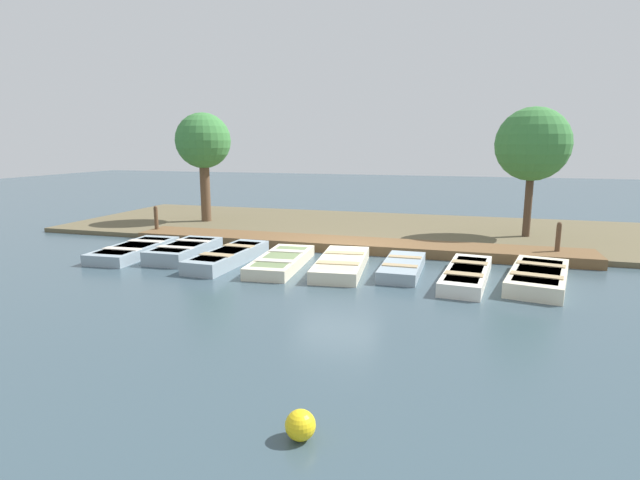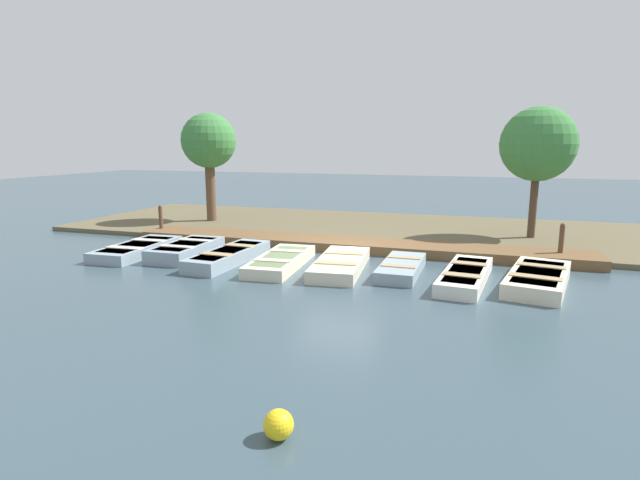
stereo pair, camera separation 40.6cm
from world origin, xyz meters
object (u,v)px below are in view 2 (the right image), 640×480
(rowboat_1, at_px, (186,250))
(rowboat_4, at_px, (340,264))
(rowboat_0, at_px, (137,249))
(rowboat_6, at_px, (465,275))
(rowboat_5, at_px, (401,267))
(park_tree_far_left, at_px, (209,143))
(mooring_post_far, at_px, (561,243))
(mooring_post_near, at_px, (161,221))
(buoy, at_px, (278,425))
(rowboat_3, at_px, (281,261))
(park_tree_left, at_px, (538,145))
(rowboat_2, at_px, (229,256))
(rowboat_7, at_px, (538,278))

(rowboat_1, distance_m, rowboat_4, 4.90)
(rowboat_0, xyz_separation_m, rowboat_4, (-0.04, 6.54, 0.01))
(rowboat_1, bearing_deg, rowboat_6, 86.22)
(rowboat_0, bearing_deg, rowboat_5, 88.89)
(rowboat_5, bearing_deg, park_tree_far_left, -122.03)
(rowboat_6, distance_m, mooring_post_far, 3.90)
(rowboat_6, bearing_deg, park_tree_far_left, -113.62)
(mooring_post_near, bearing_deg, buoy, 40.74)
(rowboat_4, xyz_separation_m, mooring_post_far, (-2.76, 5.77, 0.41))
(rowboat_3, bearing_deg, park_tree_left, 126.78)
(rowboat_2, xyz_separation_m, rowboat_7, (-0.14, 8.25, -0.01))
(rowboat_7, xyz_separation_m, buoy, (7.80, -3.49, -0.01))
(rowboat_3, bearing_deg, buoy, 18.23)
(rowboat_5, bearing_deg, mooring_post_far, 122.35)
(rowboat_3, xyz_separation_m, park_tree_far_left, (-5.97, -5.63, 3.25))
(rowboat_6, bearing_deg, rowboat_2, -84.41)
(mooring_post_far, height_order, park_tree_left, park_tree_left)
(rowboat_1, relative_size, park_tree_left, 0.59)
(rowboat_7, distance_m, park_tree_left, 6.66)
(rowboat_3, relative_size, park_tree_far_left, 0.72)
(rowboat_4, height_order, rowboat_6, rowboat_4)
(rowboat_0, distance_m, buoy, 11.14)
(mooring_post_far, bearing_deg, mooring_post_near, -90.00)
(mooring_post_near, distance_m, mooring_post_far, 13.41)
(rowboat_6, bearing_deg, rowboat_5, -96.50)
(rowboat_1, bearing_deg, park_tree_far_left, -158.32)
(rowboat_6, bearing_deg, rowboat_0, -84.89)
(rowboat_2, distance_m, rowboat_6, 6.58)
(rowboat_0, relative_size, park_tree_left, 0.71)
(rowboat_2, bearing_deg, park_tree_left, 127.67)
(rowboat_5, distance_m, rowboat_7, 3.32)
(park_tree_left, bearing_deg, rowboat_2, -54.92)
(rowboat_2, bearing_deg, park_tree_far_left, -143.55)
(rowboat_3, xyz_separation_m, mooring_post_near, (-2.90, -5.95, 0.42))
(rowboat_0, height_order, park_tree_left, park_tree_left)
(park_tree_left, bearing_deg, park_tree_far_left, -89.90)
(rowboat_4, relative_size, rowboat_7, 1.00)
(buoy, bearing_deg, rowboat_5, 178.79)
(rowboat_1, xyz_separation_m, rowboat_2, (0.29, 1.59, -0.02))
(rowboat_4, xyz_separation_m, park_tree_far_left, (-5.83, -7.32, 3.24))
(rowboat_5, height_order, buoy, buoy)
(rowboat_4, bearing_deg, rowboat_2, -93.03)
(mooring_post_near, height_order, park_tree_far_left, park_tree_far_left)
(rowboat_5, height_order, mooring_post_near, mooring_post_near)
(rowboat_3, relative_size, mooring_post_far, 2.87)
(rowboat_0, distance_m, rowboat_7, 11.48)
(rowboat_2, distance_m, buoy, 9.02)
(rowboat_0, relative_size, rowboat_4, 0.97)
(mooring_post_near, relative_size, mooring_post_far, 1.00)
(rowboat_1, height_order, mooring_post_near, mooring_post_near)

